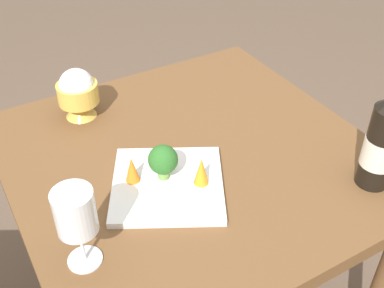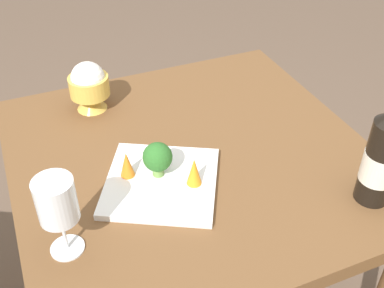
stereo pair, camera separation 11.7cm
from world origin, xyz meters
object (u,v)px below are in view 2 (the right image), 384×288
(wine_glass, at_px, (57,202))
(carrot_garnish_right, at_px, (127,164))
(rice_bowl, at_px, (89,85))
(broccoli_floret, at_px, (158,158))
(wine_bottle, at_px, (383,157))
(carrot_garnish_left, at_px, (194,171))
(serving_plate, at_px, (161,182))

(wine_glass, distance_m, carrot_garnish_right, 0.24)
(rice_bowl, distance_m, broccoli_floret, 0.37)
(wine_bottle, height_order, rice_bowl, wine_bottle)
(broccoli_floret, relative_size, carrot_garnish_left, 1.23)
(wine_bottle, bearing_deg, carrot_garnish_left, -27.05)
(wine_bottle, bearing_deg, serving_plate, -27.79)
(rice_bowl, bearing_deg, broccoli_floret, 101.36)
(wine_glass, relative_size, broccoli_floret, 2.09)
(wine_bottle, distance_m, broccoli_floret, 0.48)
(serving_plate, height_order, carrot_garnish_right, carrot_garnish_right)
(wine_glass, height_order, rice_bowl, wine_glass)
(carrot_garnish_left, height_order, carrot_garnish_right, carrot_garnish_left)
(carrot_garnish_left, bearing_deg, serving_plate, -31.61)
(wine_bottle, relative_size, serving_plate, 0.89)
(wine_bottle, xyz_separation_m, carrot_garnish_left, (0.35, -0.18, -0.07))
(wine_glass, height_order, broccoli_floret, wine_glass)
(rice_bowl, xyz_separation_m, serving_plate, (-0.07, 0.38, -0.07))
(wine_glass, relative_size, carrot_garnish_left, 2.57)
(wine_bottle, distance_m, rice_bowl, 0.77)
(serving_plate, bearing_deg, carrot_garnish_left, 148.39)
(wine_glass, relative_size, serving_plate, 0.53)
(carrot_garnish_right, bearing_deg, carrot_garnish_left, 146.82)
(carrot_garnish_right, bearing_deg, wine_bottle, 151.22)
(rice_bowl, xyz_separation_m, broccoli_floret, (-0.07, 0.36, -0.01))
(rice_bowl, relative_size, carrot_garnish_right, 2.20)
(broccoli_floret, relative_size, carrot_garnish_right, 1.33)
(wine_bottle, height_order, wine_glass, wine_bottle)
(broccoli_floret, bearing_deg, wine_bottle, 150.15)
(broccoli_floret, height_order, carrot_garnish_left, broccoli_floret)
(wine_glass, relative_size, carrot_garnish_right, 2.78)
(broccoli_floret, bearing_deg, carrot_garnish_right, -21.47)
(serving_plate, distance_m, carrot_garnish_left, 0.09)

